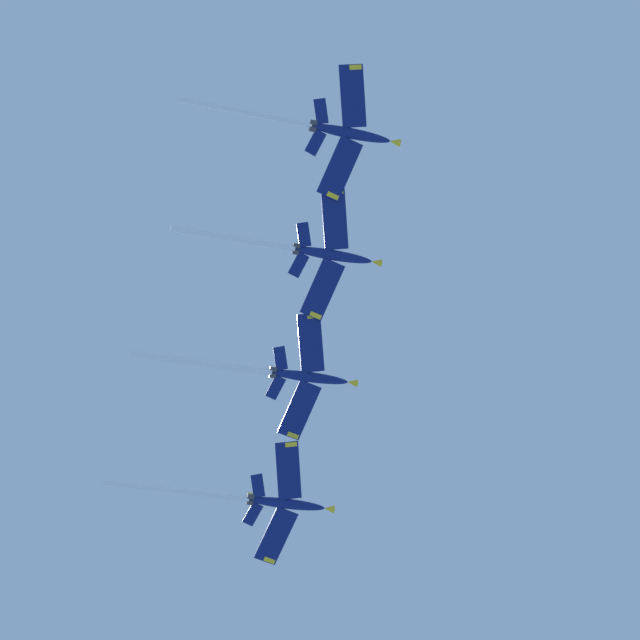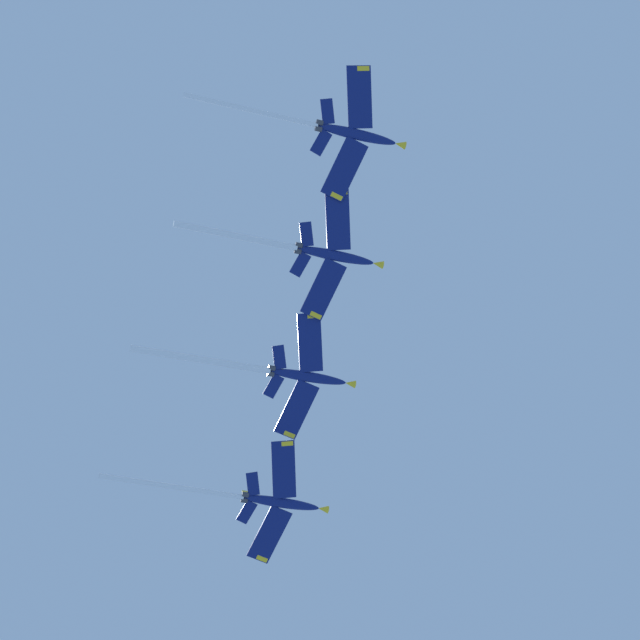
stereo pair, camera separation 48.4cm
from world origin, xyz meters
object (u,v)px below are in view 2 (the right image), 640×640
jet_far_left (256,499)px  jet_inner_left (272,371)px  jet_centre (308,250)px  jet_inner_right (337,130)px

jet_far_left → jet_inner_left: jet_inner_left is taller
jet_inner_left → jet_centre: size_ratio=1.08×
jet_far_left → jet_inner_left: bearing=152.6°
jet_centre → jet_inner_right: 18.06m
jet_far_left → jet_inner_right: 56.96m
jet_inner_left → jet_centre: bearing=161.9°
jet_far_left → jet_centre: size_ratio=1.12×
jet_inner_left → jet_centre: 19.11m
jet_inner_left → jet_inner_right: 37.16m
jet_centre → jet_far_left: bearing=-22.9°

